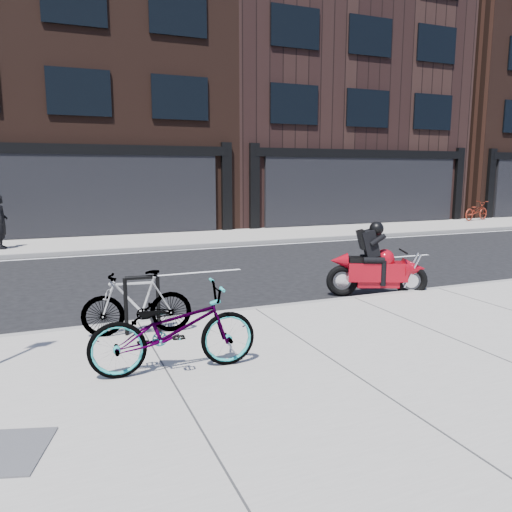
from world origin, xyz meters
name	(u,v)px	position (x,y,z in m)	size (l,w,h in m)	color
ground	(220,291)	(0.00, 0.00, 0.00)	(120.00, 120.00, 0.00)	black
sidewalk_near	(353,379)	(0.00, -5.00, 0.07)	(60.00, 6.00, 0.13)	gray
sidewalk_far	(151,241)	(0.00, 7.75, 0.07)	(60.00, 3.50, 0.13)	gray
building_center	(70,60)	(-2.00, 14.50, 7.25)	(12.00, 10.00, 14.50)	black
building_mideast	(313,99)	(10.00, 14.50, 6.25)	(12.00, 10.00, 12.50)	black
building_east	(484,105)	(22.00, 14.50, 6.50)	(10.00, 10.00, 13.00)	black
bike_rack	(142,300)	(-2.02, -2.60, 0.64)	(0.51, 0.10, 0.86)	black
bicycle_front	(174,329)	(-1.91, -4.13, 0.64)	(0.68, 1.96, 1.03)	gray
bicycle_rear	(137,303)	(-2.09, -2.60, 0.60)	(0.44, 1.55, 0.93)	gray
motorcycle	(382,266)	(2.84, -1.64, 0.61)	(1.90, 1.10, 1.50)	black
pedestrian	(1,222)	(-4.60, 7.25, 0.96)	(0.60, 0.39, 1.65)	black
bicycle_far	(476,211)	(15.88, 8.63, 0.59)	(0.61, 1.76, 0.92)	maroon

